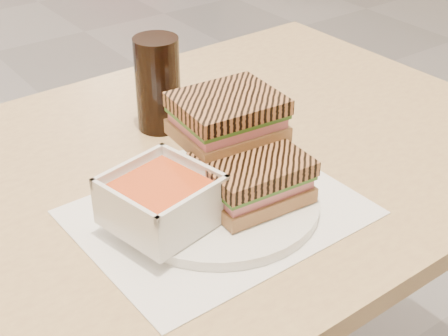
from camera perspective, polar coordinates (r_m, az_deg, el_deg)
main_table at (r=0.98m, az=-6.40°, el=-6.69°), size 1.22×0.73×0.75m
tray_liner at (r=0.84m, az=-0.45°, el=-3.86°), size 0.35×0.28×0.00m
plate at (r=0.85m, az=-0.50°, el=-2.90°), size 0.26×0.26×0.01m
soup_bowl at (r=0.79m, az=-5.44°, el=-2.93°), size 0.14×0.14×0.06m
panini_lower at (r=0.82m, az=2.46°, el=-0.82°), size 0.14×0.12×0.06m
panini_upper at (r=0.86m, az=0.30°, el=4.43°), size 0.14×0.12×0.06m
cola_glass at (r=1.01m, az=-5.74°, el=7.23°), size 0.07×0.07×0.15m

